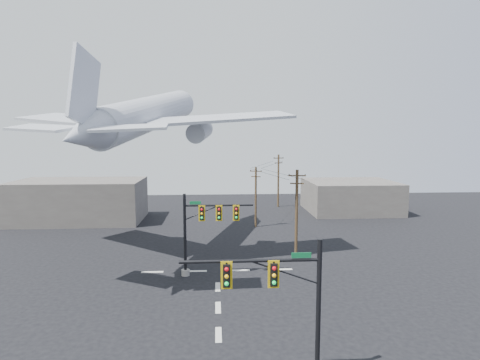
{
  "coord_description": "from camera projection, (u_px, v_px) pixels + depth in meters",
  "views": [
    {
      "loc": [
        -0.1,
        -24.08,
        12.57
      ],
      "look_at": [
        1.67,
        5.0,
        9.27
      ],
      "focal_mm": 30.0,
      "sensor_mm": 36.0,
      "label": 1
    }
  ],
  "objects": [
    {
      "name": "ground",
      "position": [
        218.0,
        335.0,
        25.3
      ],
      "size": [
        120.0,
        120.0,
        0.0
      ],
      "primitive_type": "plane",
      "color": "black",
      "rests_on": "ground"
    },
    {
      "name": "lane_markings",
      "position": [
        218.0,
        300.0,
        30.59
      ],
      "size": [
        14.0,
        21.2,
        0.01
      ],
      "color": "beige",
      "rests_on": "ground"
    },
    {
      "name": "signal_mast_far",
      "position": [
        202.0,
        230.0,
        35.54
      ],
      "size": [
        6.44,
        0.81,
        7.41
      ],
      "color": "gray",
      "rests_on": "ground"
    },
    {
      "name": "power_lines",
      "position": [
        271.0,
        168.0,
        55.07
      ],
      "size": [
        7.06,
        28.77,
        0.08
      ],
      "color": "black"
    },
    {
      "name": "utility_pole_c",
      "position": [
        278.0,
        180.0,
        69.76
      ],
      "size": [
        1.84,
        0.61,
        9.17
      ],
      "rotation": [
        0.0,
        0.0,
        0.26
      ],
      "color": "#49341F",
      "rests_on": "ground"
    },
    {
      "name": "utility_pole_a",
      "position": [
        297.0,
        212.0,
        41.08
      ],
      "size": [
        1.79,
        0.51,
        9.04
      ],
      "rotation": [
        0.0,
        0.0,
        -0.22
      ],
      "color": "#49341F",
      "rests_on": "ground"
    },
    {
      "name": "airliner",
      "position": [
        149.0,
        115.0,
        41.83
      ],
      "size": [
        29.84,
        31.89,
        8.51
      ],
      "rotation": [
        0.0,
        -0.17,
        1.35
      ],
      "color": "#ABAEB7"
    },
    {
      "name": "building_left",
      "position": [
        80.0,
        201.0,
        58.47
      ],
      "size": [
        18.0,
        10.0,
        6.0
      ],
      "primitive_type": "cube",
      "color": "#605B55",
      "rests_on": "ground"
    },
    {
      "name": "signal_mast_near",
      "position": [
        289.0,
        305.0,
        20.3
      ],
      "size": [
        7.41,
        0.81,
        7.36
      ],
      "color": "gray",
      "rests_on": "ground"
    },
    {
      "name": "building_right",
      "position": [
        350.0,
        196.0,
        66.01
      ],
      "size": [
        14.0,
        12.0,
        5.0
      ],
      "primitive_type": "cube",
      "color": "#605B55",
      "rests_on": "ground"
    },
    {
      "name": "utility_pole_b",
      "position": [
        256.0,
        196.0,
        54.49
      ],
      "size": [
        1.6,
        0.66,
        8.22
      ],
      "rotation": [
        0.0,
        0.0,
        -0.34
      ],
      "color": "#49341F",
      "rests_on": "ground"
    }
  ]
}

